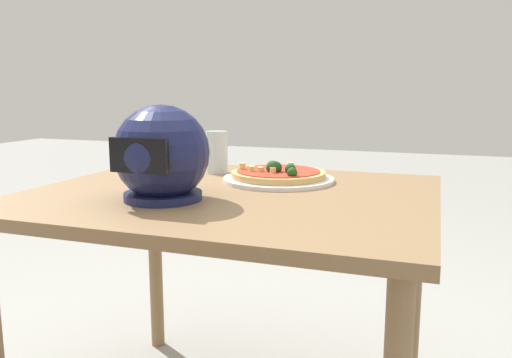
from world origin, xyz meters
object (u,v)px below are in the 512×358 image
(motorcycle_helmet, at_px, (162,155))
(drinking_glass, at_px, (217,152))
(pizza, at_px, (278,173))
(dining_table, at_px, (232,222))

(motorcycle_helmet, xyz_separation_m, drinking_glass, (0.04, -0.42, -0.04))
(pizza, xyz_separation_m, drinking_glass, (0.23, -0.09, 0.04))
(drinking_glass, bearing_deg, pizza, 159.99)
(dining_table, distance_m, drinking_glass, 0.34)
(pizza, relative_size, motorcycle_helmet, 1.19)
(drinking_glass, bearing_deg, dining_table, 120.84)
(pizza, distance_m, motorcycle_helmet, 0.40)
(dining_table, distance_m, pizza, 0.22)
(pizza, bearing_deg, dining_table, 66.75)
(pizza, relative_size, drinking_glass, 2.04)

